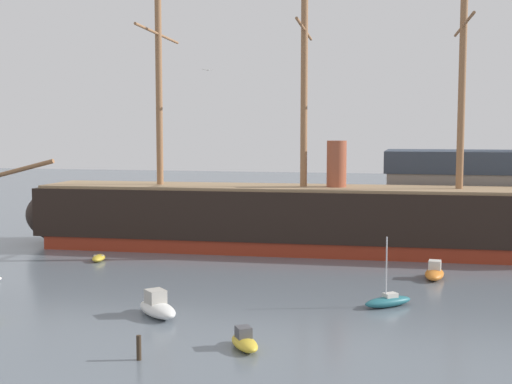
% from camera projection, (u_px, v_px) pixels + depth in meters
% --- Properties ---
extents(tall_ship, '(75.54, 17.05, 36.32)m').
position_uv_depth(tall_ship, '(303.00, 217.00, 75.01)').
color(tall_ship, maroon).
rests_on(tall_ship, ground).
extents(motorboat_foreground_right, '(2.94, 3.48, 1.37)m').
position_uv_depth(motorboat_foreground_right, '(244.00, 341.00, 40.87)').
color(motorboat_foreground_right, gold).
rests_on(motorboat_foreground_right, ground).
extents(motorboat_near_centre, '(4.71, 4.59, 1.95)m').
position_uv_depth(motorboat_near_centre, '(157.00, 307.00, 48.18)').
color(motorboat_near_centre, silver).
rests_on(motorboat_near_centre, ground).
extents(sailboat_mid_right, '(4.11, 3.73, 5.57)m').
position_uv_depth(sailboat_mid_right, '(388.00, 301.00, 50.85)').
color(sailboat_mid_right, '#236670').
rests_on(sailboat_mid_right, ground).
extents(dinghy_alongside_bow, '(1.91, 3.08, 0.68)m').
position_uv_depth(dinghy_alongside_bow, '(99.00, 258.00, 69.19)').
color(dinghy_alongside_bow, gold).
rests_on(dinghy_alongside_bow, ground).
extents(motorboat_alongside_stern, '(2.07, 4.22, 1.71)m').
position_uv_depth(motorboat_alongside_stern, '(434.00, 273.00, 60.59)').
color(motorboat_alongside_stern, orange).
rests_on(motorboat_alongside_stern, ground).
extents(dinghy_far_left, '(1.92, 2.52, 0.55)m').
position_uv_depth(dinghy_far_left, '(65.00, 231.00, 89.19)').
color(dinghy_far_left, '#236670').
rests_on(dinghy_far_left, ground).
extents(dinghy_distant_centre, '(2.84, 2.12, 0.62)m').
position_uv_depth(dinghy_distant_centre, '(293.00, 228.00, 91.03)').
color(dinghy_distant_centre, '#1E284C').
rests_on(dinghy_distant_centre, ground).
extents(mooring_piling_left_pair, '(0.29, 0.29, 1.51)m').
position_uv_depth(mooring_piling_left_pair, '(139.00, 348.00, 38.82)').
color(mooring_piling_left_pair, '#382B1E').
rests_on(mooring_piling_left_pair, ground).
extents(seagull_in_flight, '(0.90, 0.87, 0.13)m').
position_uv_depth(seagull_in_flight, '(208.00, 70.00, 58.66)').
color(seagull_in_flight, silver).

